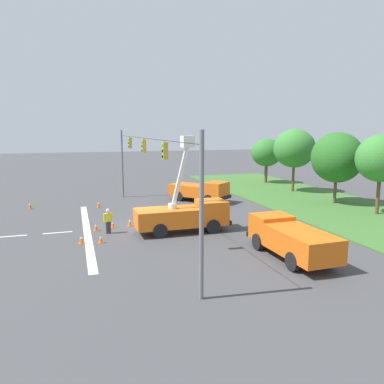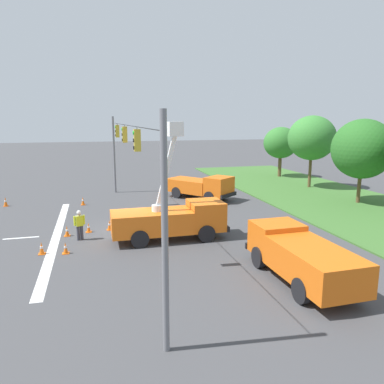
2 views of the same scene
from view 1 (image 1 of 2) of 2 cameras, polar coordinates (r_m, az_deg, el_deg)
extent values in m
plane|color=#424244|center=(28.68, -7.11, -5.15)|extent=(200.00, 200.00, 0.00)
cube|color=#3D6B2D|center=(36.39, 22.01, -2.57)|extent=(56.00, 12.00, 0.10)
cube|color=silver|center=(28.25, -15.72, -5.65)|extent=(17.60, 0.50, 0.01)
cube|color=silver|center=(28.27, -19.79, -5.85)|extent=(0.20, 2.00, 0.01)
cube|color=silver|center=(28.57, -25.84, -6.08)|extent=(0.20, 2.00, 0.01)
cylinder|color=slate|center=(40.78, -10.58, 4.23)|extent=(0.20, 0.20, 7.20)
cylinder|color=slate|center=(15.57, 1.46, -3.88)|extent=(0.20, 0.20, 7.20)
cylinder|color=black|center=(27.77, -7.39, 8.15)|extent=(26.00, 0.03, 0.03)
cylinder|color=black|center=(34.42, -9.42, 8.26)|extent=(0.02, 0.02, 0.10)
cube|color=gold|center=(34.43, -9.39, 7.37)|extent=(0.32, 0.28, 0.96)
cylinder|color=green|center=(34.40, -9.67, 7.90)|extent=(0.16, 0.05, 0.16)
cylinder|color=black|center=(34.41, -9.66, 7.37)|extent=(0.16, 0.05, 0.16)
cylinder|color=black|center=(34.42, -9.65, 6.83)|extent=(0.16, 0.05, 0.16)
cylinder|color=black|center=(27.64, -7.34, 8.05)|extent=(0.02, 0.02, 0.10)
cube|color=gold|center=(27.66, -7.32, 6.95)|extent=(0.32, 0.28, 0.96)
cylinder|color=green|center=(27.62, -7.66, 7.60)|extent=(0.16, 0.05, 0.16)
cylinder|color=black|center=(27.63, -7.65, 6.94)|extent=(0.16, 0.05, 0.16)
cylinder|color=black|center=(27.64, -7.63, 6.28)|extent=(0.16, 0.05, 0.16)
cylinder|color=black|center=(21.22, -4.13, 7.70)|extent=(0.02, 0.02, 0.10)
cube|color=gold|center=(21.25, -4.11, 6.27)|extent=(0.32, 0.28, 0.96)
cylinder|color=green|center=(21.19, -4.54, 7.13)|extent=(0.16, 0.05, 0.16)
cylinder|color=black|center=(21.21, -4.53, 6.26)|extent=(0.16, 0.05, 0.16)
cylinder|color=black|center=(21.23, -4.52, 5.40)|extent=(0.16, 0.05, 0.16)
cylinder|color=brown|center=(51.92, 11.20, 2.71)|extent=(0.41, 0.41, 2.54)
ellipsoid|color=#33752D|center=(51.66, 11.31, 5.92)|extent=(3.86, 4.16, 3.74)
cylinder|color=brown|center=(45.22, 15.15, 1.99)|extent=(0.30, 0.30, 3.17)
ellipsoid|color=#387F33|center=(44.92, 15.34, 6.44)|extent=(4.54, 4.83, 4.45)
cylinder|color=brown|center=(39.16, 20.95, 0.04)|extent=(0.30, 0.30, 2.43)
ellipsoid|color=#286623|center=(38.79, 21.24, 4.92)|extent=(5.01, 4.83, 4.85)
cylinder|color=brown|center=(35.48, 26.47, -0.64)|extent=(0.30, 0.30, 3.17)
ellipsoid|color=#387F33|center=(35.11, 26.86, 4.60)|extent=(3.93, 4.20, 3.98)
cube|color=orange|center=(26.28, -3.67, -3.91)|extent=(2.22, 4.56, 1.25)
cube|color=orange|center=(27.17, 3.00, -3.01)|extent=(2.13, 1.95, 1.67)
cube|color=#1E2838|center=(27.35, 4.35, -2.31)|extent=(1.88, 0.10, 0.75)
cube|color=black|center=(27.71, 5.04, -4.24)|extent=(2.21, 0.16, 0.30)
cylinder|color=black|center=(28.21, 1.77, -4.28)|extent=(0.28, 1.00, 1.00)
cylinder|color=black|center=(26.35, 3.23, -5.27)|extent=(0.28, 1.00, 1.00)
cylinder|color=black|center=(27.22, -5.84, -4.83)|extent=(0.28, 1.00, 1.00)
cylinder|color=black|center=(25.29, -4.90, -5.92)|extent=(0.28, 1.00, 1.00)
cylinder|color=silver|center=(26.18, -3.00, -2.15)|extent=(0.60, 0.60, 0.36)
cube|color=white|center=(26.00, -1.86, 2.28)|extent=(0.24, 1.34, 4.45)
cube|color=white|center=(25.96, -0.70, 7.68)|extent=(0.90, 0.80, 0.80)
cube|color=orange|center=(38.55, -0.14, 0.31)|extent=(4.76, 4.46, 1.13)
cube|color=orange|center=(36.92, 3.73, 0.26)|extent=(2.81, 2.89, 1.61)
cube|color=#1E2838|center=(36.57, 4.59, 0.60)|extent=(1.32, 1.62, 0.73)
cube|color=black|center=(36.56, 5.05, -0.90)|extent=(1.58, 1.94, 0.30)
cylinder|color=black|center=(38.10, 4.22, -0.69)|extent=(0.96, 0.84, 1.00)
cylinder|color=black|center=(36.27, 2.53, -1.19)|extent=(0.96, 0.84, 1.00)
cylinder|color=black|center=(39.94, -0.17, -0.20)|extent=(0.96, 0.84, 1.00)
cylinder|color=black|center=(38.20, -1.98, -0.65)|extent=(0.96, 0.84, 1.00)
cube|color=orange|center=(21.22, 16.37, -7.47)|extent=(4.43, 2.42, 1.30)
cube|color=orange|center=(23.70, 12.02, -5.23)|extent=(1.93, 2.27, 1.54)
cube|color=#1E2838|center=(24.18, 11.24, -4.25)|extent=(0.15, 1.97, 0.69)
cube|color=black|center=(24.71, 10.75, -6.07)|extent=(0.21, 2.32, 0.30)
cylinder|color=black|center=(23.18, 9.99, -7.47)|extent=(1.01, 0.30, 1.00)
cylinder|color=black|center=(24.25, 14.43, -6.87)|extent=(1.01, 0.30, 1.00)
cylinder|color=black|center=(20.23, 15.07, -10.20)|extent=(1.01, 0.30, 1.00)
cylinder|color=black|center=(21.45, 19.86, -9.30)|extent=(1.01, 0.30, 1.00)
cylinder|color=#383842|center=(27.04, -12.44, -5.27)|extent=(0.18, 0.18, 0.85)
cylinder|color=#383842|center=(26.97, -12.83, -5.32)|extent=(0.18, 0.18, 0.85)
cube|color=#D8EA26|center=(26.83, -12.69, -3.79)|extent=(0.35, 0.45, 0.60)
cube|color=silver|center=(26.83, -12.69, -3.79)|extent=(0.20, 0.42, 0.62)
cylinder|color=#D8EA26|center=(26.92, -12.16, -3.66)|extent=(0.11, 0.11, 0.55)
cylinder|color=#D8EA26|center=(26.73, -13.23, -3.80)|extent=(0.11, 0.11, 0.55)
sphere|color=tan|center=(26.74, -12.72, -2.90)|extent=(0.22, 0.22, 0.22)
sphere|color=white|center=(26.73, -12.73, -2.77)|extent=(0.26, 0.26, 0.26)
cube|color=orange|center=(37.48, -23.41, -2.38)|extent=(0.36, 0.36, 0.03)
cone|color=orange|center=(37.41, -23.44, -1.81)|extent=(0.29, 0.29, 0.73)
cylinder|color=white|center=(37.40, -23.45, -1.75)|extent=(0.18, 0.18, 0.13)
cube|color=orange|center=(28.83, -9.42, -5.09)|extent=(0.36, 0.36, 0.03)
cone|color=orange|center=(28.75, -9.44, -4.46)|extent=(0.25, 0.25, 0.63)
cylinder|color=white|center=(28.74, -9.44, -4.40)|extent=(0.16, 0.16, 0.11)
cube|color=orange|center=(36.22, -14.02, -2.26)|extent=(0.36, 0.36, 0.03)
cone|color=orange|center=(36.16, -14.04, -1.72)|extent=(0.27, 0.27, 0.67)
cylinder|color=white|center=(36.15, -14.05, -1.67)|extent=(0.17, 0.17, 0.12)
cube|color=orange|center=(24.97, -13.69, -7.52)|extent=(0.36, 0.36, 0.03)
cone|color=orange|center=(24.89, -13.72, -6.83)|extent=(0.24, 0.24, 0.60)
cylinder|color=white|center=(24.88, -13.72, -6.77)|extent=(0.15, 0.15, 0.11)
cube|color=orange|center=(27.98, -14.39, -5.72)|extent=(0.36, 0.36, 0.03)
cone|color=orange|center=(27.90, -14.42, -5.08)|extent=(0.25, 0.25, 0.61)
cylinder|color=white|center=(27.89, -14.42, -5.02)|extent=(0.15, 0.15, 0.11)
cube|color=orange|center=(28.54, -11.94, -5.32)|extent=(0.36, 0.36, 0.03)
cone|color=orange|center=(28.47, -11.96, -4.72)|extent=(0.23, 0.23, 0.58)
cylinder|color=white|center=(28.46, -11.97, -4.67)|extent=(0.14, 0.14, 0.10)
cube|color=orange|center=(25.15, -16.48, -7.52)|extent=(0.36, 0.36, 0.03)
cone|color=orange|center=(25.06, -16.52, -6.80)|extent=(0.25, 0.25, 0.63)
cylinder|color=white|center=(25.05, -16.52, -6.73)|extent=(0.16, 0.16, 0.11)
camera|label=2|loc=(5.21, 19.02, 5.88)|focal=35.00mm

